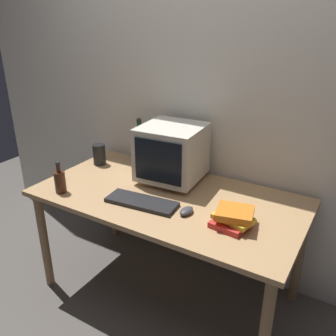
{
  "coord_description": "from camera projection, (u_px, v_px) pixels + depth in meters",
  "views": [
    {
      "loc": [
        1.01,
        -1.67,
        1.76
      ],
      "look_at": [
        0.0,
        0.0,
        0.92
      ],
      "focal_mm": 38.74,
      "sensor_mm": 36.0,
      "label": 1
    }
  ],
  "objects": [
    {
      "name": "back_wall",
      "position": [
        206.0,
        97.0,
        2.37
      ],
      "size": [
        4.0,
        0.08,
        2.5
      ],
      "primitive_type": "cube",
      "color": "silver",
      "rests_on": "ground"
    },
    {
      "name": "computer_mouse",
      "position": [
        187.0,
        211.0,
        1.99
      ],
      "size": [
        0.07,
        0.1,
        0.04
      ],
      "primitive_type": "ellipsoid",
      "rotation": [
        0.0,
        0.0,
        -0.08
      ],
      "color": "#3F3F47",
      "rests_on": "desk"
    },
    {
      "name": "ground_plane",
      "position": [
        168.0,
        291.0,
        2.49
      ],
      "size": [
        6.0,
        6.0,
        0.0
      ],
      "primitive_type": "plane",
      "color": "#56514C"
    },
    {
      "name": "crt_monitor",
      "position": [
        172.0,
        153.0,
        2.32
      ],
      "size": [
        0.41,
        0.41,
        0.37
      ],
      "color": "beige",
      "rests_on": "desk"
    },
    {
      "name": "bottle_tall",
      "position": [
        140.0,
        147.0,
        2.6
      ],
      "size": [
        0.09,
        0.09,
        0.34
      ],
      "color": "#1E4C23",
      "rests_on": "desk"
    },
    {
      "name": "keyboard",
      "position": [
        142.0,
        202.0,
        2.09
      ],
      "size": [
        0.43,
        0.19,
        0.02
      ],
      "primitive_type": "cube",
      "rotation": [
        0.0,
        0.0,
        0.1
      ],
      "color": "black",
      "rests_on": "desk"
    },
    {
      "name": "metal_canister",
      "position": [
        99.0,
        154.0,
        2.62
      ],
      "size": [
        0.09,
        0.09,
        0.15
      ],
      "primitive_type": "cylinder",
      "color": "black",
      "rests_on": "desk"
    },
    {
      "name": "book_stack",
      "position": [
        233.0,
        218.0,
        1.87
      ],
      "size": [
        0.23,
        0.21,
        0.09
      ],
      "color": "red",
      "rests_on": "desk"
    },
    {
      "name": "desk",
      "position": [
        168.0,
        207.0,
        2.23
      ],
      "size": [
        1.62,
        0.84,
        0.74
      ],
      "color": "tan",
      "rests_on": "ground"
    },
    {
      "name": "bottle_short",
      "position": [
        60.0,
        181.0,
        2.21
      ],
      "size": [
        0.07,
        0.07,
        0.2
      ],
      "color": "#472314",
      "rests_on": "desk"
    }
  ]
}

